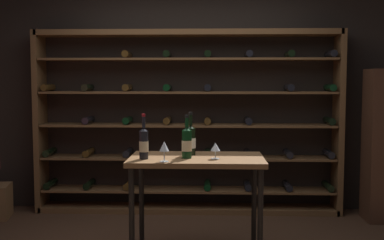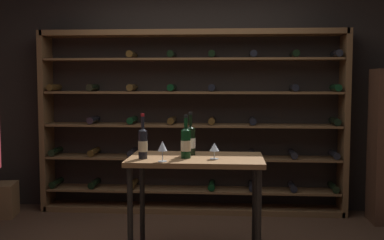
% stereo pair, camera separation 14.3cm
% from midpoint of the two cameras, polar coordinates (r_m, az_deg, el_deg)
% --- Properties ---
extents(back_wall, '(5.26, 0.10, 2.99)m').
position_cam_midpoint_polar(back_wall, '(5.53, -0.59, 4.94)').
color(back_wall, black).
rests_on(back_wall, ground).
extents(wine_rack, '(3.39, 0.32, 2.02)m').
position_cam_midpoint_polar(wine_rack, '(5.34, -1.15, -0.38)').
color(wine_rack, brown).
rests_on(wine_rack, ground).
extents(tasting_table, '(1.08, 0.63, 0.86)m').
position_cam_midpoint_polar(tasting_table, '(3.90, -0.50, -5.89)').
color(tasting_table, brown).
rests_on(tasting_table, ground).
extents(wine_bottle_red_label, '(0.08, 0.08, 0.36)m').
position_cam_midpoint_polar(wine_bottle_red_label, '(3.98, -1.20, -2.36)').
color(wine_bottle_red_label, black).
rests_on(wine_bottle_red_label, tasting_table).
extents(wine_bottle_black_capsule, '(0.07, 0.07, 0.36)m').
position_cam_midpoint_polar(wine_bottle_black_capsule, '(3.80, -6.82, -2.73)').
color(wine_bottle_black_capsule, black).
rests_on(wine_bottle_black_capsule, tasting_table).
extents(wine_bottle_green_slim, '(0.08, 0.08, 0.34)m').
position_cam_midpoint_polar(wine_bottle_green_slim, '(3.81, -1.70, -2.69)').
color(wine_bottle_green_slim, black).
rests_on(wine_bottle_green_slim, tasting_table).
extents(wine_glass_stemmed_left, '(0.07, 0.07, 0.16)m').
position_cam_midpoint_polar(wine_glass_stemmed_left, '(3.65, -4.45, -3.24)').
color(wine_glass_stemmed_left, silver).
rests_on(wine_glass_stemmed_left, tasting_table).
extents(wine_glass_stemmed_right, '(0.08, 0.08, 0.13)m').
position_cam_midpoint_polar(wine_glass_stemmed_right, '(3.78, 1.71, -3.30)').
color(wine_glass_stemmed_right, silver).
rests_on(wine_glass_stemmed_right, tasting_table).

